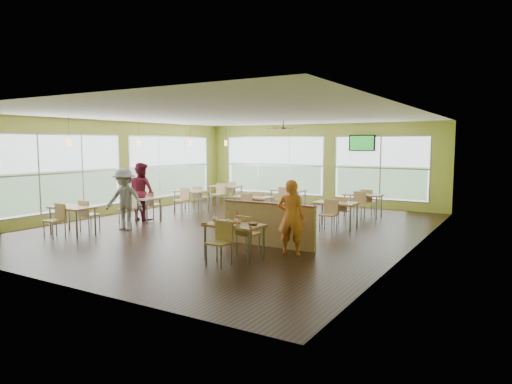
# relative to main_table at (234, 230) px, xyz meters

# --- Properties ---
(room) EXTENTS (12.00, 12.04, 3.20)m
(room) POSITION_rel_main_table_xyz_m (-2.00, 3.00, 0.97)
(room) COLOR black
(room) RESTS_ON ground
(window_bays) EXTENTS (9.24, 10.24, 2.38)m
(window_bays) POSITION_rel_main_table_xyz_m (-4.65, 6.08, 0.85)
(window_bays) COLOR white
(window_bays) RESTS_ON room
(main_table) EXTENTS (1.22, 1.52, 0.87)m
(main_table) POSITION_rel_main_table_xyz_m (0.00, 0.00, 0.00)
(main_table) COLOR tan
(main_table) RESTS_ON floor
(half_wall_divider) EXTENTS (2.40, 0.14, 1.04)m
(half_wall_divider) POSITION_rel_main_table_xyz_m (0.00, 1.45, -0.11)
(half_wall_divider) COLOR tan
(half_wall_divider) RESTS_ON floor
(dining_tables) EXTENTS (6.92, 8.72, 0.87)m
(dining_tables) POSITION_rel_main_table_xyz_m (-3.05, 4.71, -0.00)
(dining_tables) COLOR tan
(dining_tables) RESTS_ON floor
(pendant_lights) EXTENTS (0.11, 7.31, 0.86)m
(pendant_lights) POSITION_rel_main_table_xyz_m (-5.20, 3.68, 1.82)
(pendant_lights) COLOR #2D2119
(pendant_lights) RESTS_ON ceiling
(ceiling_fan) EXTENTS (1.25, 1.25, 0.29)m
(ceiling_fan) POSITION_rel_main_table_xyz_m (-2.00, 6.00, 2.32)
(ceiling_fan) COLOR #2D2119
(ceiling_fan) RESTS_ON ceiling
(tv_backwall) EXTENTS (1.00, 0.07, 0.60)m
(tv_backwall) POSITION_rel_main_table_xyz_m (-0.20, 8.90, 1.82)
(tv_backwall) COLOR black
(tv_backwall) RESTS_ON wall_back
(man_plaid) EXTENTS (0.68, 0.53, 1.65)m
(man_plaid) POSITION_rel_main_table_xyz_m (0.84, 0.97, 0.20)
(man_plaid) COLOR #FE4C1C
(man_plaid) RESTS_ON floor
(patron_maroon) EXTENTS (0.99, 0.83, 1.84)m
(patron_maroon) POSITION_rel_main_table_xyz_m (-5.23, 2.58, 0.29)
(patron_maroon) COLOR maroon
(patron_maroon) RESTS_ON floor
(patron_grey) EXTENTS (1.26, 0.95, 1.73)m
(patron_grey) POSITION_rel_main_table_xyz_m (-4.49, 1.19, 0.24)
(patron_grey) COLOR slate
(patron_grey) RESTS_ON floor
(cup_blue) EXTENTS (0.10, 0.10, 0.36)m
(cup_blue) POSITION_rel_main_table_xyz_m (-0.38, -0.15, 0.19)
(cup_blue) COLOR white
(cup_blue) RESTS_ON main_table
(cup_yellow) EXTENTS (0.09, 0.09, 0.31)m
(cup_yellow) POSITION_rel_main_table_xyz_m (-0.04, -0.16, 0.18)
(cup_yellow) COLOR white
(cup_yellow) RESTS_ON main_table
(cup_red_near) EXTENTS (0.10, 0.10, 0.34)m
(cup_red_near) POSITION_rel_main_table_xyz_m (0.12, -0.09, 0.19)
(cup_red_near) COLOR white
(cup_red_near) RESTS_ON main_table
(cup_red_far) EXTENTS (0.09, 0.09, 0.32)m
(cup_red_far) POSITION_rel_main_table_xyz_m (0.22, -0.17, 0.18)
(cup_red_far) COLOR white
(cup_red_far) RESTS_ON main_table
(food_basket) EXTENTS (0.22, 0.22, 0.05)m
(food_basket) POSITION_rel_main_table_xyz_m (0.41, 0.09, 0.15)
(food_basket) COLOR black
(food_basket) RESTS_ON main_table
(ketchup_cup) EXTENTS (0.06, 0.06, 0.02)m
(ketchup_cup) POSITION_rel_main_table_xyz_m (0.55, -0.24, 0.13)
(ketchup_cup) COLOR #AA2011
(ketchup_cup) RESTS_ON main_table
(wrapper_left) EXTENTS (0.16, 0.15, 0.04)m
(wrapper_left) POSITION_rel_main_table_xyz_m (-0.55, -0.30, 0.14)
(wrapper_left) COLOR olive
(wrapper_left) RESTS_ON main_table
(wrapper_mid) EXTENTS (0.23, 0.22, 0.05)m
(wrapper_mid) POSITION_rel_main_table_xyz_m (-0.06, 0.08, 0.14)
(wrapper_mid) COLOR olive
(wrapper_mid) RESTS_ON main_table
(wrapper_right) EXTENTS (0.16, 0.15, 0.03)m
(wrapper_right) POSITION_rel_main_table_xyz_m (0.20, -0.30, 0.14)
(wrapper_right) COLOR olive
(wrapper_right) RESTS_ON main_table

